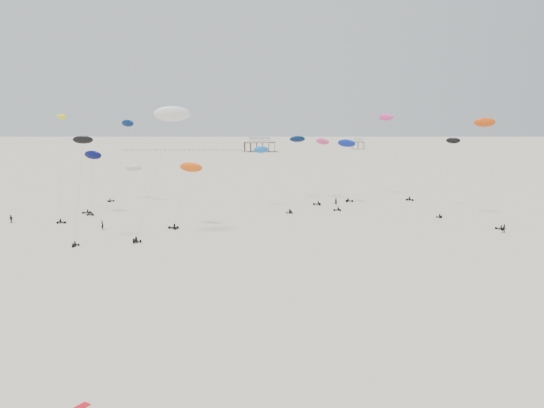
{
  "coord_description": "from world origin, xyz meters",
  "views": [
    {
      "loc": [
        0.63,
        -3.41,
        21.74
      ],
      "look_at": [
        0.0,
        88.0,
        7.0
      ],
      "focal_mm": 35.0,
      "sensor_mm": 36.0,
      "label": 1
    }
  ],
  "objects_px": {
    "rig_0": "(393,139)",
    "spectator_0": "(103,230)",
    "pavilion_main": "(260,145)",
    "rig_6": "(93,162)",
    "pavilion_small": "(358,144)"
  },
  "relations": [
    {
      "from": "rig_0",
      "to": "spectator_0",
      "type": "xyz_separation_m",
      "value": [
        -66.35,
        -43.99,
        -16.16
      ]
    },
    {
      "from": "pavilion_main",
      "to": "rig_6",
      "type": "distance_m",
      "value": 236.35
    },
    {
      "from": "pavilion_small",
      "to": "spectator_0",
      "type": "relative_size",
      "value": 4.11
    },
    {
      "from": "rig_6",
      "to": "spectator_0",
      "type": "height_order",
      "value": "rig_6"
    },
    {
      "from": "pavilion_main",
      "to": "pavilion_small",
      "type": "relative_size",
      "value": 2.33
    },
    {
      "from": "pavilion_main",
      "to": "rig_0",
      "type": "bearing_deg",
      "value": -78.34
    },
    {
      "from": "pavilion_main",
      "to": "rig_0",
      "type": "xyz_separation_m",
      "value": [
        42.71,
        -206.97,
        11.94
      ]
    },
    {
      "from": "pavilion_small",
      "to": "rig_6",
      "type": "relative_size",
      "value": 0.61
    },
    {
      "from": "pavilion_main",
      "to": "rig_0",
      "type": "relative_size",
      "value": 0.89
    },
    {
      "from": "pavilion_small",
      "to": "rig_0",
      "type": "relative_size",
      "value": 0.38
    },
    {
      "from": "pavilion_main",
      "to": "pavilion_small",
      "type": "distance_m",
      "value": 76.16
    },
    {
      "from": "rig_6",
      "to": "spectator_0",
      "type": "relative_size",
      "value": 6.79
    },
    {
      "from": "rig_6",
      "to": "spectator_0",
      "type": "distance_m",
      "value": 21.83
    },
    {
      "from": "rig_0",
      "to": "spectator_0",
      "type": "relative_size",
      "value": 10.73
    },
    {
      "from": "pavilion_main",
      "to": "rig_6",
      "type": "height_order",
      "value": "rig_6"
    }
  ]
}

